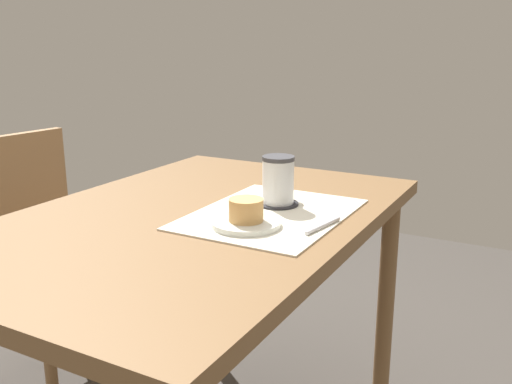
{
  "coord_description": "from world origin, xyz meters",
  "views": [
    {
      "loc": [
        -1.05,
        -0.74,
        1.13
      ],
      "look_at": [
        0.08,
        -0.12,
        0.78
      ],
      "focal_mm": 40.0,
      "sensor_mm": 36.0,
      "label": 1
    }
  ],
  "objects_px": {
    "pastry_plate": "(246,223)",
    "pastry": "(246,210)",
    "dining_table": "(195,247)",
    "wooden_chair": "(43,247)",
    "coffee_mug": "(279,179)"
  },
  "relations": [
    {
      "from": "pastry_plate",
      "to": "pastry",
      "type": "bearing_deg",
      "value": 0.0
    },
    {
      "from": "dining_table",
      "to": "pastry_plate",
      "type": "bearing_deg",
      "value": -100.47
    },
    {
      "from": "wooden_chair",
      "to": "pastry",
      "type": "distance_m",
      "value": 0.96
    },
    {
      "from": "dining_table",
      "to": "coffee_mug",
      "type": "distance_m",
      "value": 0.26
    },
    {
      "from": "dining_table",
      "to": "coffee_mug",
      "type": "bearing_deg",
      "value": -43.3
    },
    {
      "from": "pastry_plate",
      "to": "coffee_mug",
      "type": "distance_m",
      "value": 0.19
    },
    {
      "from": "pastry_plate",
      "to": "pastry",
      "type": "distance_m",
      "value": 0.03
    },
    {
      "from": "dining_table",
      "to": "wooden_chair",
      "type": "relative_size",
      "value": 1.4
    },
    {
      "from": "coffee_mug",
      "to": "pastry",
      "type": "bearing_deg",
      "value": -175.98
    },
    {
      "from": "pastry",
      "to": "pastry_plate",
      "type": "bearing_deg",
      "value": 0.0
    },
    {
      "from": "dining_table",
      "to": "wooden_chair",
      "type": "height_order",
      "value": "wooden_chair"
    },
    {
      "from": "wooden_chair",
      "to": "pastry",
      "type": "bearing_deg",
      "value": 83.88
    },
    {
      "from": "dining_table",
      "to": "pastry",
      "type": "distance_m",
      "value": 0.2
    },
    {
      "from": "wooden_chair",
      "to": "coffee_mug",
      "type": "relative_size",
      "value": 7.1
    },
    {
      "from": "wooden_chair",
      "to": "dining_table",
      "type": "bearing_deg",
      "value": 83.43
    }
  ]
}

